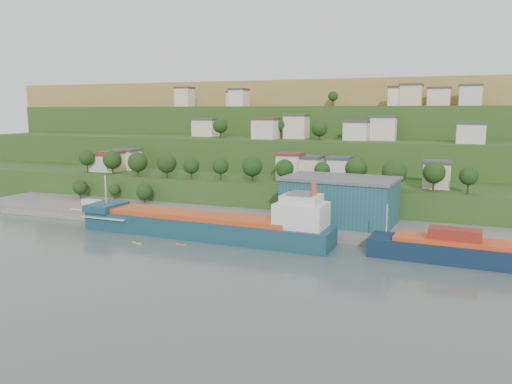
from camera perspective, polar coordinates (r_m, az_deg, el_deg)
The scene contains 11 objects.
ground at distance 126.86m, azimuth -8.39°, elevation -5.95°, with size 500.00×500.00×0.00m, color #455450.
quay at distance 144.15m, azimuth 4.14°, elevation -4.02°, with size 220.00×26.00×4.00m, color slate.
pebble_beach at distance 176.04m, azimuth -20.53°, elevation -2.16°, with size 40.00×18.00×2.40m, color slate.
hillside at distance 283.49m, azimuth 8.69°, elevation 2.49°, with size 360.00×210.86×96.00m.
cargo_ship_near at distance 132.07m, azimuth -5.17°, elevation -3.99°, with size 70.12×13.09×17.95m.
cargo_ship_far at distance 120.01m, azimuth 27.11°, elevation -6.61°, with size 55.50×11.94×14.97m.
warehouse at distance 141.97m, azimuth 9.56°, elevation -0.86°, with size 32.53×21.62×12.80m.
caravan at distance 172.56m, azimuth -18.24°, elevation -1.33°, with size 6.59×2.75×3.08m, color silver.
dinghy at distance 168.97m, azimuth -19.86°, elevation -2.01°, with size 4.40×1.65×0.88m, color silver.
kayak_orange at distance 126.72m, azimuth -8.51°, elevation -5.87°, with size 2.88×0.95×0.71m.
kayak_yellow at distance 129.77m, azimuth -13.44°, elevation -5.64°, with size 3.46×1.93×0.88m.
Camera 1 is at (61.06, -106.15, 33.12)m, focal length 35.00 mm.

